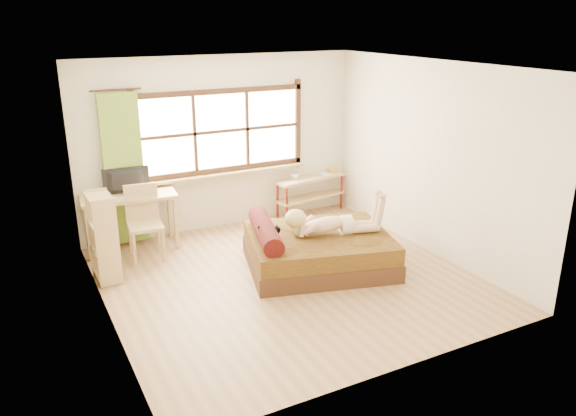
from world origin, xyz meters
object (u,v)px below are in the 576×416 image
desk (129,202)px  bookshelf (104,237)px  woman (331,214)px  bed (316,249)px  kitten (268,233)px  pipe_shelf (311,187)px  chair (144,218)px

desk → bookshelf: 1.03m
woman → bookshelf: size_ratio=1.15×
bed → kitten: bearing=-171.8°
woman → pipe_shelf: woman is taller
woman → chair: (-2.14, 1.50, -0.18)m
chair → bookshelf: bookshelf is taller
kitten → pipe_shelf: size_ratio=0.21×
bed → pipe_shelf: 2.19m
bed → bookshelf: size_ratio=1.93×
woman → desk: bearing=156.0°
kitten → pipe_shelf: bearing=62.7°
pipe_shelf → kitten: bearing=-142.2°
bed → desk: desk is taller
bed → chair: chair is taller
bed → kitten: 0.76m
desk → woman: bearing=-34.1°
bed → desk: (-2.05, 1.80, 0.46)m
desk → kitten: bearing=-45.7°
bed → bookshelf: bearing=175.9°
chair → pipe_shelf: size_ratio=0.77×
kitten → bookshelf: bookshelf is taller
chair → bookshelf: bearing=-135.3°
woman → chair: size_ratio=1.28×
bed → desk: 2.77m
woman → chair: 2.62m
kitten → woman: bearing=5.8°
woman → chair: bearing=160.5°
pipe_shelf → bookshelf: (-3.61, -1.00, 0.10)m
woman → bed: bearing=177.8°
chair → desk: bearing=112.5°
kitten → desk: (-1.38, 1.71, 0.13)m
woman → bookshelf: bearing=176.0°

